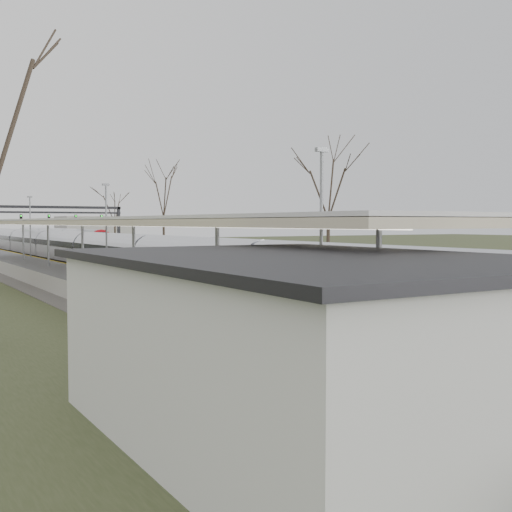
{
  "coord_description": "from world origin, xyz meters",
  "views": [
    {
      "loc": [
        -19.02,
        -1.11,
        3.88
      ],
      "look_at": [
        -0.5,
        29.69,
        2.0
      ],
      "focal_mm": 45.0,
      "sensor_mm": 36.0,
      "label": 1
    }
  ],
  "objects": [
    {
      "name": "track_bed",
      "position": [
        0.26,
        55.0,
        0.06
      ],
      "size": [
        24.0,
        160.0,
        0.22
      ],
      "color": "#474442",
      "rests_on": "ground"
    },
    {
      "name": "platform",
      "position": [
        -9.05,
        37.5,
        0.5
      ],
      "size": [
        3.5,
        69.0,
        1.0
      ],
      "primitive_type": "cube",
      "color": "#9E9B93",
      "rests_on": "ground"
    },
    {
      "name": "canopy",
      "position": [
        -9.05,
        32.99,
        3.93
      ],
      "size": [
        4.1,
        50.0,
        3.11
      ],
      "color": "slate",
      "rests_on": "platform"
    },
    {
      "name": "station_building",
      "position": [
        -12.5,
        8.0,
        1.6
      ],
      "size": [
        6.0,
        9.0,
        3.2
      ],
      "primitive_type": "cube",
      "color": "silver",
      "rests_on": "ground"
    },
    {
      "name": "signal_gantry",
      "position": [
        0.29,
        84.99,
        4.91
      ],
      "size": [
        21.0,
        0.59,
        6.08
      ],
      "color": "black",
      "rests_on": "ground"
    },
    {
      "name": "tree_east_far",
      "position": [
        14.0,
        42.0,
        7.29
      ],
      "size": [
        5.0,
        5.0,
        10.3
      ],
      "color": "#2D231C",
      "rests_on": "ground"
    },
    {
      "name": "train_near",
      "position": [
        -2.5,
        55.28,
        1.48
      ],
      "size": [
        2.62,
        90.21,
        3.05
      ],
      "color": "#B3B6BE",
      "rests_on": "ground"
    },
    {
      "name": "train_far",
      "position": [
        4.5,
        96.06,
        1.48
      ],
      "size": [
        2.62,
        45.21,
        3.05
      ],
      "color": "#B3B6BE",
      "rests_on": "ground"
    },
    {
      "name": "passenger",
      "position": [
        -8.46,
        7.24,
        1.9
      ],
      "size": [
        0.63,
        0.76,
        1.8
      ],
      "primitive_type": "imported",
      "rotation": [
        0.0,
        0.0,
        1.23
      ],
      "color": "#35284E",
      "rests_on": "platform"
    }
  ]
}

